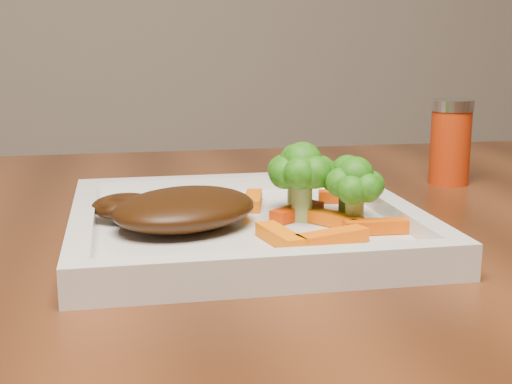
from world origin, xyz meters
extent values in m
cube|color=silver|center=(-0.45, 0.12, 0.76)|extent=(0.27, 0.27, 0.01)
ellipsoid|color=#371B08|center=(-0.49, 0.12, 0.78)|extent=(0.15, 0.14, 0.03)
cube|color=#FF6304|center=(-0.40, 0.05, 0.77)|extent=(0.06, 0.03, 0.01)
cube|color=#D24B03|center=(-0.35, 0.07, 0.77)|extent=(0.05, 0.02, 0.01)
cube|color=#FF7104|center=(-0.43, 0.06, 0.77)|extent=(0.03, 0.06, 0.01)
cube|color=#D54203|center=(-0.34, 0.18, 0.77)|extent=(0.05, 0.02, 0.01)
cube|color=#F16603|center=(-0.43, 0.18, 0.77)|extent=(0.03, 0.05, 0.01)
cube|color=#EF5E03|center=(-0.38, 0.10, 0.77)|extent=(0.04, 0.05, 0.01)
cube|color=red|center=(-0.40, 0.13, 0.77)|extent=(0.05, 0.04, 0.01)
cylinder|color=#AF2D09|center=(-0.19, 0.29, 0.80)|extent=(0.06, 0.06, 0.09)
camera|label=1|loc=(-0.54, -0.42, 0.91)|focal=50.00mm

